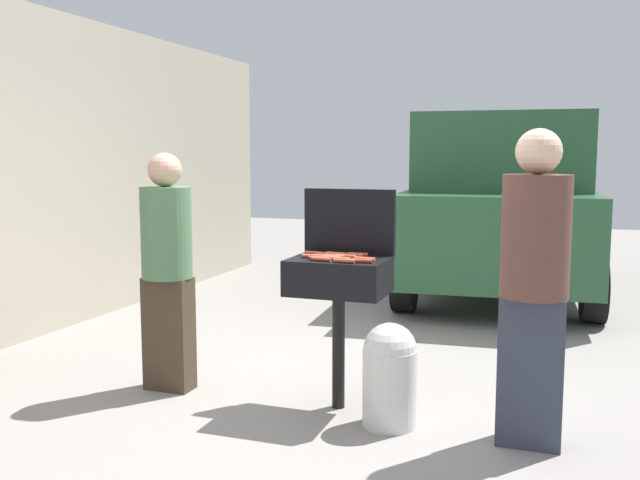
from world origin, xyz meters
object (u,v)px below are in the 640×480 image
(hot_dog_7, at_px, (330,258))
(hot_dog_4, at_px, (358,255))
(propane_tank, at_px, (390,373))
(parked_minivan, at_px, (501,203))
(hot_dog_0, at_px, (353,256))
(hot_dog_8, at_px, (333,257))
(hot_dog_5, at_px, (314,253))
(hot_dog_6, at_px, (321,259))
(hot_dog_1, at_px, (333,255))
(hot_dog_14, at_px, (361,261))
(person_left, at_px, (167,263))
(person_right, at_px, (534,277))
(hot_dog_3, at_px, (346,256))
(hot_dog_15, at_px, (336,254))
(hot_dog_9, at_px, (365,259))
(hot_dog_2, at_px, (344,261))
(bbq_grill, at_px, (339,282))
(hot_dog_10, at_px, (312,256))
(hot_dog_12, at_px, (319,258))
(hot_dog_13, at_px, (341,259))
(hot_dog_11, at_px, (326,255))

(hot_dog_7, bearing_deg, hot_dog_4, 56.85)
(propane_tank, distance_m, parked_minivan, 4.62)
(hot_dog_0, xyz_separation_m, hot_dog_8, (-0.10, -0.09, 0.00))
(hot_dog_0, bearing_deg, hot_dog_4, 74.88)
(hot_dog_8, bearing_deg, hot_dog_5, 146.94)
(hot_dog_4, xyz_separation_m, hot_dog_6, (-0.15, -0.27, 0.00))
(hot_dog_1, distance_m, hot_dog_14, 0.31)
(person_left, height_order, person_right, person_right)
(hot_dog_4, relative_size, hot_dog_7, 1.00)
(hot_dog_0, bearing_deg, hot_dog_5, 176.83)
(hot_dog_1, bearing_deg, parked_minivan, 81.54)
(hot_dog_3, distance_m, hot_dog_15, 0.13)
(hot_dog_5, relative_size, hot_dog_9, 1.00)
(hot_dog_2, relative_size, hot_dog_7, 1.00)
(hot_dog_1, xyz_separation_m, person_left, (-1.14, -0.10, -0.10))
(bbq_grill, bearing_deg, hot_dog_15, 118.27)
(hot_dog_15, relative_size, person_left, 0.08)
(hot_dog_10, height_order, hot_dog_12, same)
(hot_dog_12, height_order, person_right, person_right)
(hot_dog_6, distance_m, hot_dog_9, 0.26)
(propane_tank, relative_size, person_left, 0.38)
(hot_dog_0, relative_size, hot_dog_2, 1.00)
(hot_dog_7, bearing_deg, hot_dog_2, -39.89)
(hot_dog_4, bearing_deg, hot_dog_15, -172.30)
(hot_dog_8, relative_size, person_left, 0.08)
(hot_dog_9, height_order, hot_dog_13, same)
(propane_tank, height_order, parked_minivan, parked_minivan)
(hot_dog_6, relative_size, hot_dog_14, 1.00)
(propane_tank, bearing_deg, hot_dog_2, 176.04)
(hot_dog_8, height_order, person_right, person_right)
(hot_dog_6, height_order, person_right, person_right)
(hot_dog_0, xyz_separation_m, propane_tank, (0.30, -0.25, -0.65))
(hot_dog_1, relative_size, hot_dog_2, 1.00)
(bbq_grill, xyz_separation_m, hot_dog_9, (0.18, -0.05, 0.16))
(bbq_grill, bearing_deg, parked_minivan, 82.41)
(hot_dog_7, bearing_deg, hot_dog_3, 46.47)
(hot_dog_5, bearing_deg, hot_dog_11, -29.29)
(hot_dog_15, bearing_deg, hot_dog_4, 7.70)
(bbq_grill, height_order, hot_dog_7, hot_dog_7)
(hot_dog_4, bearing_deg, hot_dog_13, -101.37)
(hot_dog_13, relative_size, person_right, 0.08)
(hot_dog_10, bearing_deg, hot_dog_2, -26.02)
(bbq_grill, height_order, hot_dog_8, hot_dog_8)
(hot_dog_14, distance_m, person_left, 1.39)
(bbq_grill, distance_m, propane_tank, 0.64)
(hot_dog_4, height_order, hot_dog_15, same)
(hot_dog_6, bearing_deg, hot_dog_3, 56.73)
(hot_dog_13, bearing_deg, hot_dog_15, 116.10)
(hot_dog_1, height_order, hot_dog_13, same)
(hot_dog_2, height_order, hot_dog_13, same)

